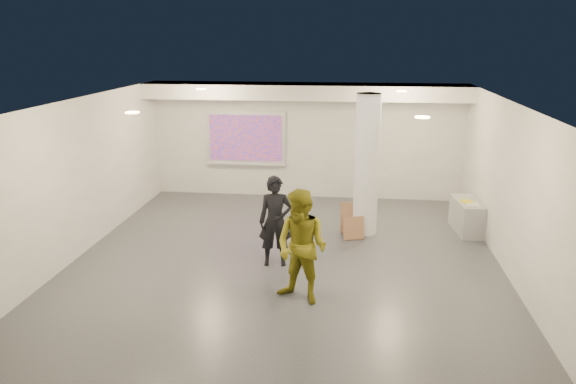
# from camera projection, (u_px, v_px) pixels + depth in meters

# --- Properties ---
(floor) EXTENTS (8.00, 9.00, 0.01)m
(floor) POSITION_uv_depth(u_px,v_px,m) (286.00, 261.00, 10.65)
(floor) COLOR #373A3F
(floor) RESTS_ON ground
(ceiling) EXTENTS (8.00, 9.00, 0.01)m
(ceiling) POSITION_uv_depth(u_px,v_px,m) (285.00, 102.00, 9.84)
(ceiling) COLOR silver
(ceiling) RESTS_ON floor
(wall_back) EXTENTS (8.00, 0.01, 3.00)m
(wall_back) POSITION_uv_depth(u_px,v_px,m) (307.00, 141.00, 14.55)
(wall_back) COLOR beige
(wall_back) RESTS_ON floor
(wall_front) EXTENTS (8.00, 0.01, 3.00)m
(wall_front) POSITION_uv_depth(u_px,v_px,m) (233.00, 292.00, 5.94)
(wall_front) COLOR beige
(wall_front) RESTS_ON floor
(wall_left) EXTENTS (0.01, 9.00, 3.00)m
(wall_left) POSITION_uv_depth(u_px,v_px,m) (78.00, 178.00, 10.70)
(wall_left) COLOR beige
(wall_left) RESTS_ON floor
(wall_right) EXTENTS (0.01, 9.00, 3.00)m
(wall_right) POSITION_uv_depth(u_px,v_px,m) (512.00, 192.00, 9.79)
(wall_right) COLOR beige
(wall_right) RESTS_ON floor
(soffit_band) EXTENTS (8.00, 1.10, 0.36)m
(soffit_band) POSITION_uv_depth(u_px,v_px,m) (305.00, 91.00, 13.67)
(soffit_band) COLOR silver
(soffit_band) RESTS_ON ceiling
(downlight_nw) EXTENTS (0.22, 0.22, 0.02)m
(downlight_nw) POSITION_uv_depth(u_px,v_px,m) (201.00, 89.00, 12.49)
(downlight_nw) COLOR #FFC882
(downlight_nw) RESTS_ON ceiling
(downlight_ne) EXTENTS (0.22, 0.22, 0.02)m
(downlight_ne) POSITION_uv_depth(u_px,v_px,m) (402.00, 91.00, 11.99)
(downlight_ne) COLOR #FFC882
(downlight_ne) RESTS_ON ceiling
(downlight_sw) EXTENTS (0.22, 0.22, 0.02)m
(downlight_sw) POSITION_uv_depth(u_px,v_px,m) (132.00, 113.00, 8.66)
(downlight_sw) COLOR #FFC882
(downlight_sw) RESTS_ON ceiling
(downlight_se) EXTENTS (0.22, 0.22, 0.02)m
(downlight_se) POSITION_uv_depth(u_px,v_px,m) (422.00, 117.00, 8.16)
(downlight_se) COLOR #FFC882
(downlight_se) RESTS_ON ceiling
(column) EXTENTS (0.52, 0.52, 3.00)m
(column) POSITION_uv_depth(u_px,v_px,m) (367.00, 165.00, 11.80)
(column) COLOR white
(column) RESTS_ON floor
(projection_screen) EXTENTS (2.10, 0.13, 1.42)m
(projection_screen) POSITION_uv_depth(u_px,v_px,m) (246.00, 139.00, 14.68)
(projection_screen) COLOR silver
(projection_screen) RESTS_ON wall_back
(credenza) EXTENTS (0.61, 1.23, 0.69)m
(credenza) POSITION_uv_depth(u_px,v_px,m) (467.00, 216.00, 12.17)
(credenza) COLOR gray
(credenza) RESTS_ON floor
(papers_stack) EXTENTS (0.26, 0.34, 0.02)m
(papers_stack) POSITION_uv_depth(u_px,v_px,m) (472.00, 204.00, 11.80)
(papers_stack) COLOR silver
(papers_stack) RESTS_ON credenza
(postit_pad) EXTENTS (0.27, 0.32, 0.03)m
(postit_pad) POSITION_uv_depth(u_px,v_px,m) (467.00, 202.00, 11.97)
(postit_pad) COLOR yellow
(postit_pad) RESTS_ON credenza
(cardboard_back) EXTENTS (0.63, 0.22, 0.67)m
(cardboard_back) POSITION_uv_depth(u_px,v_px,m) (355.00, 218.00, 12.10)
(cardboard_back) COLOR #916645
(cardboard_back) RESTS_ON floor
(cardboard_front) EXTENTS (0.46, 0.25, 0.48)m
(cardboard_front) POSITION_uv_depth(u_px,v_px,m) (354.00, 228.00, 11.73)
(cardboard_front) COLOR #916645
(cardboard_front) RESTS_ON floor
(woman) EXTENTS (0.66, 0.48, 1.69)m
(woman) POSITION_uv_depth(u_px,v_px,m) (275.00, 221.00, 10.28)
(woman) COLOR black
(woman) RESTS_ON floor
(man) EXTENTS (1.11, 1.02, 1.84)m
(man) POSITION_uv_depth(u_px,v_px,m) (302.00, 247.00, 8.82)
(man) COLOR olive
(man) RESTS_ON floor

